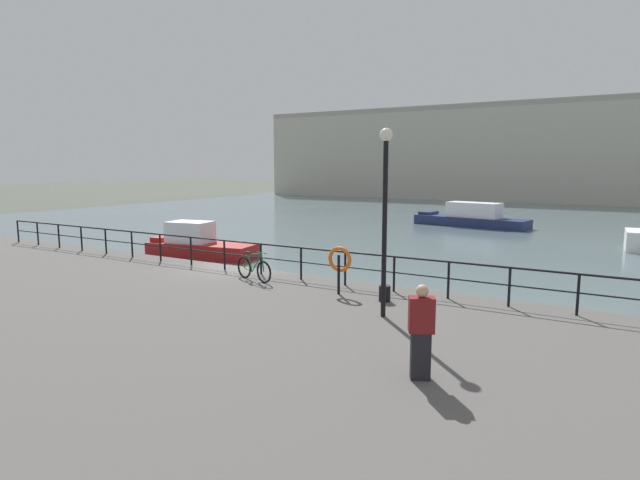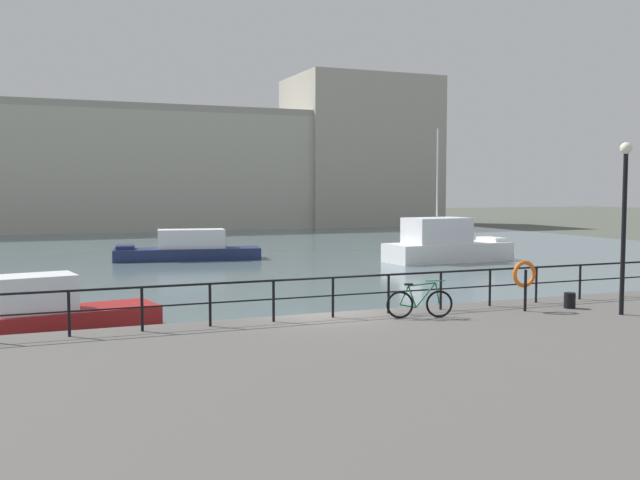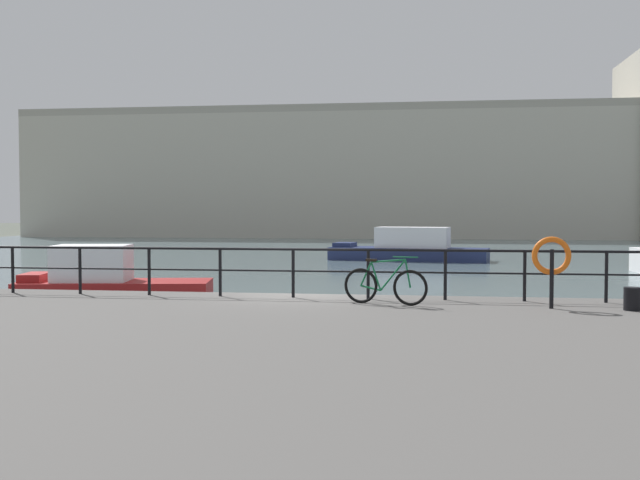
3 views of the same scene
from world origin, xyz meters
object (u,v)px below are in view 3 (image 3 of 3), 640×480
(moored_white_yacht, at_px, (107,284))
(parked_bicycle, at_px, (385,285))
(harbor_building, at_px, (477,170))
(moored_harbor_tender, at_px, (409,248))
(mooring_bollard, at_px, (632,299))
(life_ring_stand, at_px, (551,258))

(moored_white_yacht, distance_m, parked_bicycle, 11.03)
(harbor_building, relative_size, moored_harbor_tender, 8.38)
(moored_white_yacht, relative_size, moored_harbor_tender, 0.66)
(mooring_bollard, bearing_deg, harbor_building, 89.29)
(mooring_bollard, bearing_deg, moored_white_yacht, 153.18)
(moored_white_yacht, height_order, mooring_bollard, moored_white_yacht)
(mooring_bollard, bearing_deg, parked_bicycle, 177.11)
(moored_white_yacht, distance_m, moored_harbor_tender, 22.79)
(moored_harbor_tender, xyz_separation_m, mooring_bollard, (4.98, -27.96, 0.53))
(moored_white_yacht, distance_m, life_ring_stand, 13.84)
(harbor_building, bearing_deg, life_ring_stand, -92.07)
(life_ring_stand, bearing_deg, mooring_bollard, -4.74)
(harbor_building, height_order, mooring_bollard, harbor_building)
(moored_white_yacht, relative_size, mooring_bollard, 13.54)
(moored_harbor_tender, relative_size, life_ring_stand, 6.47)
(harbor_building, xyz_separation_m, parked_bicycle, (-5.49, -62.11, -5.30))
(moored_harbor_tender, height_order, mooring_bollard, moored_harbor_tender)
(harbor_building, distance_m, moored_harbor_tender, 35.37)
(moored_white_yacht, xyz_separation_m, life_ring_stand, (12.04, -6.71, 1.33))
(moored_harbor_tender, bearing_deg, mooring_bollard, 109.48)
(harbor_building, relative_size, moored_white_yacht, 12.71)
(moored_harbor_tender, bearing_deg, moored_white_yacht, 77.37)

